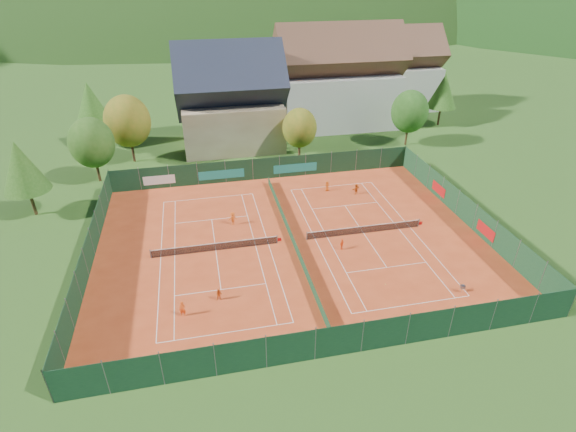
{
  "coord_description": "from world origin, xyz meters",
  "views": [
    {
      "loc": [
        -8.74,
        -38.76,
        26.0
      ],
      "look_at": [
        0.0,
        2.0,
        2.0
      ],
      "focal_mm": 28.0,
      "sensor_mm": 36.0,
      "label": 1
    }
  ],
  "objects_px": {
    "hotel_block_b": "(394,73)",
    "player_right_near": "(342,244)",
    "ball_hopper": "(463,287)",
    "player_left_far": "(233,218)",
    "player_right_far_b": "(356,189)",
    "player_right_far_a": "(327,186)",
    "player_left_mid": "(219,295)",
    "player_left_near": "(183,309)",
    "chalet": "(231,103)",
    "hotel_block_a": "(337,83)"
  },
  "relations": [
    {
      "from": "ball_hopper",
      "to": "player_left_near",
      "type": "xyz_separation_m",
      "value": [
        -24.49,
        2.07,
        0.19
      ]
    },
    {
      "from": "hotel_block_a",
      "to": "hotel_block_b",
      "type": "relative_size",
      "value": 1.25
    },
    {
      "from": "chalet",
      "to": "ball_hopper",
      "type": "distance_m",
      "value": 44.68
    },
    {
      "from": "player_left_mid",
      "to": "player_left_far",
      "type": "distance_m",
      "value": 12.89
    },
    {
      "from": "hotel_block_a",
      "to": "player_right_far_a",
      "type": "bearing_deg",
      "value": -109.6
    },
    {
      "from": "chalet",
      "to": "player_right_near",
      "type": "height_order",
      "value": "chalet"
    },
    {
      "from": "player_left_near",
      "to": "player_left_far",
      "type": "height_order",
      "value": "player_left_far"
    },
    {
      "from": "hotel_block_a",
      "to": "player_left_near",
      "type": "bearing_deg",
      "value": -121.21
    },
    {
      "from": "hotel_block_a",
      "to": "player_right_near",
      "type": "height_order",
      "value": "hotel_block_a"
    },
    {
      "from": "hotel_block_b",
      "to": "player_left_mid",
      "type": "height_order",
      "value": "hotel_block_b"
    },
    {
      "from": "player_right_far_b",
      "to": "hotel_block_a",
      "type": "bearing_deg",
      "value": -126.31
    },
    {
      "from": "player_left_far",
      "to": "player_right_far_a",
      "type": "bearing_deg",
      "value": -166.03
    },
    {
      "from": "player_left_mid",
      "to": "hotel_block_b",
      "type": "bearing_deg",
      "value": 56.33
    },
    {
      "from": "ball_hopper",
      "to": "player_right_far_b",
      "type": "bearing_deg",
      "value": 97.83
    },
    {
      "from": "player_left_near",
      "to": "player_right_far_b",
      "type": "distance_m",
      "value": 28.35
    },
    {
      "from": "ball_hopper",
      "to": "player_left_far",
      "type": "height_order",
      "value": "player_left_far"
    },
    {
      "from": "chalet",
      "to": "player_right_near",
      "type": "xyz_separation_m",
      "value": [
        7.68,
        -32.46,
        -6.0
      ]
    },
    {
      "from": "ball_hopper",
      "to": "player_right_far_a",
      "type": "bearing_deg",
      "value": 105.68
    },
    {
      "from": "chalet",
      "to": "player_right_far_b",
      "type": "bearing_deg",
      "value": -57.44
    },
    {
      "from": "hotel_block_b",
      "to": "player_right_far_a",
      "type": "bearing_deg",
      "value": -124.64
    },
    {
      "from": "chalet",
      "to": "player_left_far",
      "type": "distance_m",
      "value": 25.95
    },
    {
      "from": "player_left_near",
      "to": "player_left_far",
      "type": "distance_m",
      "value": 15.11
    },
    {
      "from": "player_left_near",
      "to": "player_right_far_a",
      "type": "relative_size",
      "value": 1.1
    },
    {
      "from": "ball_hopper",
      "to": "player_right_far_a",
      "type": "relative_size",
      "value": 0.59
    },
    {
      "from": "hotel_block_a",
      "to": "ball_hopper",
      "type": "height_order",
      "value": "hotel_block_a"
    },
    {
      "from": "chalet",
      "to": "player_left_near",
      "type": "distance_m",
      "value": 40.46
    },
    {
      "from": "hotel_block_a",
      "to": "player_right_far_b",
      "type": "bearing_deg",
      "value": -101.87
    },
    {
      "from": "hotel_block_b",
      "to": "ball_hopper",
      "type": "distance_m",
      "value": 58.05
    },
    {
      "from": "hotel_block_a",
      "to": "player_left_far",
      "type": "bearing_deg",
      "value": -124.88
    },
    {
      "from": "player_left_mid",
      "to": "player_left_far",
      "type": "height_order",
      "value": "player_left_far"
    },
    {
      "from": "player_right_near",
      "to": "player_right_far_b",
      "type": "xyz_separation_m",
      "value": [
        5.66,
        11.56,
        0.07
      ]
    },
    {
      "from": "hotel_block_b",
      "to": "ball_hopper",
      "type": "xyz_separation_m",
      "value": [
        -16.86,
        -55.22,
        -6.06
      ]
    },
    {
      "from": "hotel_block_a",
      "to": "hotel_block_b",
      "type": "distance_m",
      "value": 16.14
    },
    {
      "from": "chalet",
      "to": "player_right_far_b",
      "type": "xyz_separation_m",
      "value": [
        13.34,
        -20.9,
        -5.94
      ]
    },
    {
      "from": "chalet",
      "to": "player_left_near",
      "type": "xyz_separation_m",
      "value": [
        -8.35,
        -39.15,
        -5.88
      ]
    },
    {
      "from": "hotel_block_b",
      "to": "player_right_near",
      "type": "relative_size",
      "value": 13.93
    },
    {
      "from": "player_left_near",
      "to": "player_right_far_a",
      "type": "bearing_deg",
      "value": 52.22
    },
    {
      "from": "player_right_near",
      "to": "player_right_far_b",
      "type": "bearing_deg",
      "value": 22.6
    },
    {
      "from": "player_left_mid",
      "to": "player_right_far_a",
      "type": "distance_m",
      "value": 23.93
    },
    {
      "from": "ball_hopper",
      "to": "player_right_far_b",
      "type": "height_order",
      "value": "player_right_far_b"
    },
    {
      "from": "player_left_far",
      "to": "hotel_block_a",
      "type": "bearing_deg",
      "value": -135.59
    },
    {
      "from": "hotel_block_b",
      "to": "player_left_near",
      "type": "bearing_deg",
      "value": -127.88
    },
    {
      "from": "player_right_far_a",
      "to": "player_right_far_b",
      "type": "relative_size",
      "value": 0.99
    },
    {
      "from": "hotel_block_b",
      "to": "player_right_far_a",
      "type": "xyz_separation_m",
      "value": [
        -23.01,
        -33.31,
        -5.94
      ]
    },
    {
      "from": "player_left_near",
      "to": "player_right_far_b",
      "type": "xyz_separation_m",
      "value": [
        21.7,
        18.25,
        -0.06
      ]
    },
    {
      "from": "hotel_block_b",
      "to": "player_right_far_a",
      "type": "relative_size",
      "value": 12.76
    },
    {
      "from": "hotel_block_b",
      "to": "player_right_near",
      "type": "xyz_separation_m",
      "value": [
        -25.32,
        -46.46,
        -6.0
      ]
    },
    {
      "from": "chalet",
      "to": "player_right_far_b",
      "type": "distance_m",
      "value": 25.5
    },
    {
      "from": "player_left_near",
      "to": "player_right_far_b",
      "type": "bearing_deg",
      "value": 45.03
    },
    {
      "from": "hotel_block_a",
      "to": "chalet",
      "type": "bearing_deg",
      "value": -162.47
    }
  ]
}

